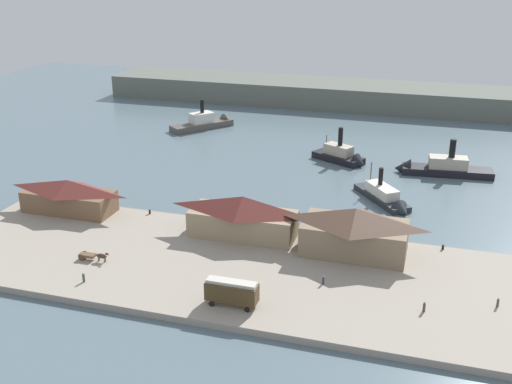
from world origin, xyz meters
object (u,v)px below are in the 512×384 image
pedestrian_walking_west (424,307)px  ferry_shed_customs_shed (69,195)px  mooring_post_center_east (150,212)px  mooring_post_east (191,217)px  pedestrian_near_east_shed (84,278)px  mooring_post_west (443,247)px  ferry_shed_west_terminal (355,230)px  horse_cart (93,256)px  street_tram (232,291)px  ferry_near_quay (343,156)px  ferry_shed_east_terminal (243,216)px  ferry_moored_east (386,198)px  ferry_mid_harbor (208,122)px  ferry_approaching_west (437,168)px  pedestrian_near_cart (498,303)px  pedestrian_by_tram (323,280)px

pedestrian_walking_west → ferry_shed_customs_shed: bearing=165.5°
mooring_post_center_east → mooring_post_east: size_ratio=1.00×
pedestrian_near_east_shed → mooring_post_west: pedestrian_near_east_shed is taller
ferry_shed_west_terminal → horse_cart: ferry_shed_west_terminal is taller
street_tram → ferry_near_quay: (4.48, 78.44, -2.04)m
ferry_shed_east_terminal → ferry_near_quay: 54.92m
ferry_shed_east_terminal → street_tram: bearing=-76.1°
ferry_shed_west_terminal → ferry_moored_east: size_ratio=1.08×
ferry_shed_east_terminal → mooring_post_east: 13.79m
pedestrian_near_east_shed → ferry_mid_harbor: bearing=99.3°
horse_cart → ferry_mid_harbor: bearing=98.5°
ferry_approaching_west → ferry_mid_harbor: size_ratio=1.18×
horse_cart → pedestrian_near_cart: (68.06, 4.30, -0.22)m
ferry_shed_west_terminal → mooring_post_west: size_ratio=21.17×
pedestrian_near_east_shed → ferry_near_quay: size_ratio=0.11×
pedestrian_by_tram → ferry_mid_harbor: size_ratio=0.07×
ferry_shed_east_terminal → pedestrian_near_cart: bearing=-16.2°
pedestrian_by_tram → horse_cart: bearing=-175.2°
ferry_shed_west_terminal → pedestrian_by_tram: (-3.11, -13.06, -3.71)m
pedestrian_walking_west → ferry_mid_harbor: ferry_mid_harbor is taller
ferry_shed_west_terminal → pedestrian_near_east_shed: 47.89m
ferry_near_quay → horse_cart: bearing=-114.8°
ferry_mid_harbor → ferry_shed_west_terminal: bearing=-53.2°
horse_cart → pedestrian_by_tram: bearing=4.8°
horse_cart → ferry_mid_harbor: size_ratio=0.28×
pedestrian_near_east_shed → mooring_post_center_east: (-2.20, 29.38, -0.33)m
mooring_post_west → mooring_post_east: same height
pedestrian_walking_west → street_tram: bearing=-166.9°
ferry_shed_east_terminal → pedestrian_near_east_shed: bearing=-128.4°
mooring_post_west → pedestrian_walking_west: bearing=-95.9°
ferry_shed_customs_shed → ferry_shed_east_terminal: 38.77m
pedestrian_by_tram → ferry_approaching_west: (16.48, 65.39, -0.26)m
ferry_shed_east_terminal → pedestrian_walking_west: size_ratio=12.32×
mooring_post_west → mooring_post_center_east: size_ratio=1.00×
ferry_shed_customs_shed → street_tram: size_ratio=2.38×
ferry_shed_east_terminal → pedestrian_near_cart: ferry_shed_east_terminal is taller
pedestrian_near_cart → pedestrian_by_tram: (-27.19, -0.84, -0.00)m
horse_cart → mooring_post_center_east: horse_cart is taller
ferry_near_quay → street_tram: bearing=-93.3°
horse_cart → mooring_post_east: bearing=65.8°
ferry_mid_harbor → mooring_post_center_east: bearing=-78.7°
ferry_shed_west_terminal → pedestrian_by_tram: size_ratio=12.28×
pedestrian_near_east_shed → mooring_post_west: 64.30m
ferry_shed_east_terminal → horse_cart: 28.67m
mooring_post_east → ferry_shed_customs_shed: bearing=-172.5°
pedestrian_by_tram → mooring_post_center_east: size_ratio=1.72×
mooring_post_center_east → ferry_near_quay: bearing=56.5°
pedestrian_by_tram → mooring_post_west: pedestrian_by_tram is taller
ferry_moored_east → ferry_shed_west_terminal: bearing=-96.1°
street_tram → mooring_post_east: 34.60m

